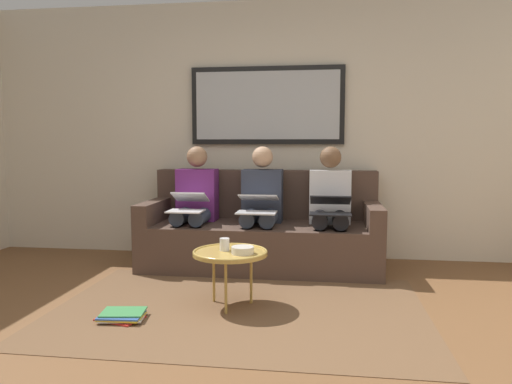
# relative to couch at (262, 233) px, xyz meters

# --- Properties ---
(ground_plane) EXTENTS (6.00, 5.20, 0.10)m
(ground_plane) POSITION_rel_couch_xyz_m (0.00, 2.12, -0.36)
(ground_plane) COLOR brown
(wall_rear) EXTENTS (6.00, 0.12, 2.60)m
(wall_rear) POSITION_rel_couch_xyz_m (0.00, -0.48, 0.99)
(wall_rear) COLOR beige
(wall_rear) RESTS_ON ground_plane
(area_rug) EXTENTS (2.60, 1.80, 0.01)m
(area_rug) POSITION_rel_couch_xyz_m (0.00, 1.27, -0.31)
(area_rug) COLOR brown
(area_rug) RESTS_ON ground_plane
(couch) EXTENTS (2.20, 0.90, 0.90)m
(couch) POSITION_rel_couch_xyz_m (0.00, 0.00, 0.00)
(couch) COLOR #4C382D
(couch) RESTS_ON ground_plane
(framed_mirror) EXTENTS (1.55, 0.05, 0.78)m
(framed_mirror) POSITION_rel_couch_xyz_m (0.00, -0.39, 1.24)
(framed_mirror) COLOR black
(coffee_table) EXTENTS (0.53, 0.53, 0.41)m
(coffee_table) POSITION_rel_couch_xyz_m (0.07, 1.22, 0.08)
(coffee_table) COLOR tan
(coffee_table) RESTS_ON ground_plane
(cup) EXTENTS (0.07, 0.07, 0.09)m
(cup) POSITION_rel_couch_xyz_m (0.12, 1.19, 0.14)
(cup) COLOR silver
(cup) RESTS_ON coffee_table
(bowl) EXTENTS (0.16, 0.16, 0.05)m
(bowl) POSITION_rel_couch_xyz_m (-0.02, 1.27, 0.12)
(bowl) COLOR beige
(bowl) RESTS_ON coffee_table
(person_left) EXTENTS (0.38, 0.58, 1.14)m
(person_left) POSITION_rel_couch_xyz_m (-0.64, 0.07, 0.30)
(person_left) COLOR silver
(person_left) RESTS_ON couch
(laptop_black) EXTENTS (0.35, 0.35, 0.16)m
(laptop_black) POSITION_rel_couch_xyz_m (-0.64, 0.30, 0.31)
(laptop_black) COLOR black
(person_middle) EXTENTS (0.38, 0.58, 1.14)m
(person_middle) POSITION_rel_couch_xyz_m (0.00, 0.07, 0.30)
(person_middle) COLOR #2D3342
(person_middle) RESTS_ON couch
(laptop_silver) EXTENTS (0.35, 0.37, 0.16)m
(laptop_silver) POSITION_rel_couch_xyz_m (0.00, 0.31, 0.32)
(laptop_silver) COLOR silver
(person_right) EXTENTS (0.38, 0.58, 1.14)m
(person_right) POSITION_rel_couch_xyz_m (0.64, 0.07, 0.30)
(person_right) COLOR #66236B
(person_right) RESTS_ON couch
(laptop_white) EXTENTS (0.32, 0.38, 0.17)m
(laptop_white) POSITION_rel_couch_xyz_m (0.64, 0.30, 0.32)
(laptop_white) COLOR white
(magazine_stack) EXTENTS (0.34, 0.27, 0.05)m
(magazine_stack) POSITION_rel_couch_xyz_m (0.74, 1.58, -0.28)
(magazine_stack) COLOR red
(magazine_stack) RESTS_ON ground_plane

